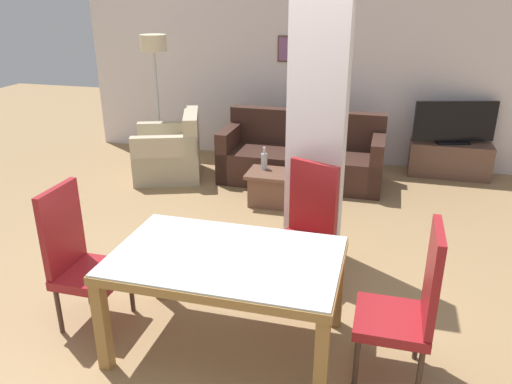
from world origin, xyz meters
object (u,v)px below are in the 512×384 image
at_px(dining_chair_head_left, 79,256).
at_px(dining_table, 226,274).
at_px(tv_screen, 455,123).
at_px(dining_chair_far_right, 305,226).
at_px(sofa, 302,159).
at_px(dining_chair_head_right, 409,303).
at_px(floor_lamp, 154,55).
at_px(coffee_table, 278,188).
at_px(armchair, 171,155).
at_px(tv_stand, 449,159).
at_px(bottle, 264,161).

bearing_deg(dining_chair_head_left, dining_table, 90.00).
height_order(dining_table, tv_screen, tv_screen).
bearing_deg(dining_chair_far_right, sofa, -56.95).
bearing_deg(tv_screen, dining_chair_far_right, 49.99).
relative_size(dining_chair_head_left, tv_screen, 1.02).
bearing_deg(tv_screen, dining_chair_head_right, 65.33).
relative_size(tv_screen, floor_lamp, 0.58).
relative_size(coffee_table, tv_screen, 0.69).
height_order(dining_chair_far_right, armchair, dining_chair_far_right).
xyz_separation_m(tv_stand, floor_lamp, (-4.08, -0.40, 1.30)).
bearing_deg(dining_table, sofa, 91.56).
height_order(coffee_table, floor_lamp, floor_lamp).
bearing_deg(dining_chair_head_left, dining_chair_far_right, 121.18).
bearing_deg(sofa, dining_table, 91.56).
xyz_separation_m(dining_chair_far_right, tv_stand, (1.44, 3.24, -0.32)).
xyz_separation_m(coffee_table, tv_stand, (2.03, 1.58, 0.03)).
xyz_separation_m(dining_chair_head_left, coffee_table, (0.92, 2.58, -0.35)).
relative_size(dining_chair_head_left, floor_lamp, 0.60).
height_order(dining_table, floor_lamp, floor_lamp).
bearing_deg(coffee_table, sofa, 82.53).
height_order(dining_chair_head_right, tv_screen, dining_chair_head_right).
relative_size(coffee_table, bottle, 2.72).
xyz_separation_m(armchair, tv_screen, (3.65, 0.99, 0.44)).
xyz_separation_m(armchair, coffee_table, (1.62, -0.59, -0.10)).
distance_m(dining_chair_far_right, dining_chair_head_right, 1.22).
relative_size(dining_chair_far_right, bottle, 4.01).
height_order(dining_chair_head_left, armchair, dining_chair_head_left).
distance_m(coffee_table, tv_stand, 2.57).
bearing_deg(sofa, dining_chair_far_right, 100.55).
height_order(dining_table, dining_chair_head_left, dining_chair_head_left).
distance_m(coffee_table, bottle, 0.37).
bearing_deg(tv_stand, bottle, -146.25).
bearing_deg(armchair, tv_screen, -95.11).
bearing_deg(dining_chair_head_left, sofa, 163.29).
distance_m(bottle, floor_lamp, 2.39).
xyz_separation_m(dining_chair_far_right, bottle, (-0.79, 1.75, -0.06)).
height_order(dining_chair_far_right, tv_screen, dining_chair_far_right).
xyz_separation_m(dining_chair_far_right, tv_screen, (1.44, 3.24, 0.18)).
bearing_deg(dining_table, dining_chair_head_right, 0.00).
bearing_deg(dining_table, dining_chair_far_right, 67.49).
bearing_deg(tv_stand, dining_chair_far_right, -113.93).
relative_size(dining_chair_far_right, dining_chair_head_left, 1.00).
relative_size(dining_table, tv_screen, 1.45).
bearing_deg(dining_chair_head_right, sofa, 20.35).
distance_m(dining_table, sofa, 3.48).
relative_size(tv_stand, tv_screen, 1.00).
xyz_separation_m(armchair, bottle, (1.42, -0.50, 0.20)).
xyz_separation_m(coffee_table, bottle, (-0.20, 0.09, 0.30)).
xyz_separation_m(sofa, bottle, (-0.32, -0.80, 0.20)).
bearing_deg(dining_table, floor_lamp, 121.11).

